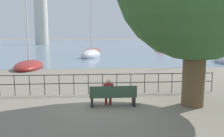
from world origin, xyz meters
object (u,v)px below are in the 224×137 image
at_px(seated_person_left, 108,91).
at_px(sailboat_0, 160,49).
at_px(park_bench, 113,96).
at_px(sailboat_4, 92,52).
at_px(harbor_lighthouse, 41,16).
at_px(sailboat_5, 91,55).
at_px(sailboat_3, 29,65).

height_order(seated_person_left, sailboat_0, sailboat_0).
height_order(park_bench, sailboat_4, sailboat_4).
height_order(sailboat_4, harbor_lighthouse, harbor_lighthouse).
relative_size(seated_person_left, sailboat_0, 0.10).
distance_m(seated_person_left, sailboat_5, 23.35).
bearing_deg(seated_person_left, sailboat_3, 118.95).
relative_size(sailboat_0, sailboat_3, 1.02).
relative_size(seated_person_left, sailboat_4, 0.12).
relative_size(sailboat_3, sailboat_4, 1.18).
relative_size(sailboat_0, harbor_lighthouse, 0.46).
height_order(sailboat_0, sailboat_4, sailboat_0).
distance_m(sailboat_5, harbor_lighthouse, 69.91).
height_order(seated_person_left, sailboat_4, sailboat_4).
xyz_separation_m(park_bench, sailboat_4, (-1.23, 32.09, -0.14)).
xyz_separation_m(park_bench, sailboat_3, (-7.07, 12.51, -0.16)).
xyz_separation_m(seated_person_left, sailboat_5, (-1.13, 23.32, -0.27)).
relative_size(park_bench, sailboat_5, 0.20).
bearing_deg(sailboat_3, seated_person_left, -67.47).
height_order(seated_person_left, sailboat_5, sailboat_5).
relative_size(park_bench, sailboat_4, 0.20).
bearing_deg(sailboat_3, sailboat_5, 55.76).
relative_size(sailboat_5, harbor_lighthouse, 0.38).
bearing_deg(park_bench, harbor_lighthouse, 104.87).
xyz_separation_m(sailboat_0, sailboat_4, (-15.04, -6.66, -0.05)).
relative_size(sailboat_3, sailboat_5, 1.18).
relative_size(sailboat_3, harbor_lighthouse, 0.45).
bearing_deg(sailboat_5, harbor_lighthouse, 128.65).
distance_m(sailboat_4, harbor_lighthouse, 61.93).
relative_size(seated_person_left, sailboat_5, 0.12).
relative_size(sailboat_0, sailboat_5, 1.21).
distance_m(sailboat_4, sailboat_5, 8.69).
bearing_deg(sailboat_4, harbor_lighthouse, 131.73).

